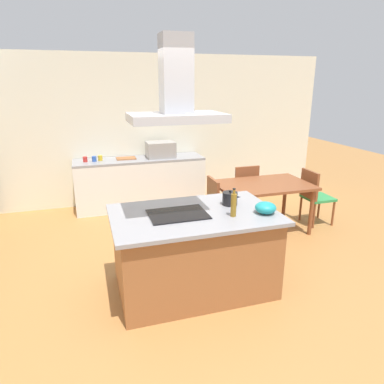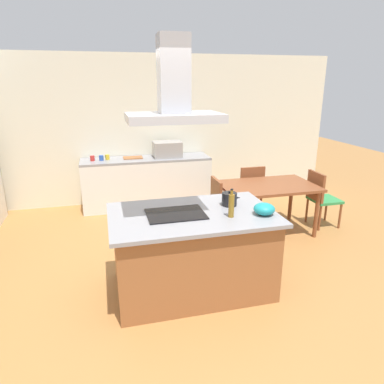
{
  "view_description": "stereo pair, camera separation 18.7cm",
  "coord_description": "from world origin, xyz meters",
  "px_view_note": "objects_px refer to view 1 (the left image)",
  "views": [
    {
      "loc": [
        -1.04,
        -3.27,
        2.22
      ],
      "look_at": [
        0.1,
        0.4,
        1.0
      ],
      "focal_mm": 32.71,
      "sensor_mm": 36.0,
      "label": 1
    },
    {
      "loc": [
        -0.85,
        -3.32,
        2.22
      ],
      "look_at": [
        0.1,
        0.4,
        1.0
      ],
      "focal_mm": 32.71,
      "sensor_mm": 36.0,
      "label": 2
    }
  ],
  "objects_px": {
    "tea_kettle": "(230,198)",
    "coffee_mug_red": "(85,159)",
    "range_hood": "(176,94)",
    "coffee_mug_blue": "(94,159)",
    "cooktop": "(178,214)",
    "cutting_board": "(126,158)",
    "chair_facing_back_wall": "(244,187)",
    "mixing_bowl": "(266,208)",
    "dining_table": "(263,189)",
    "chair_at_right_end": "(314,194)",
    "olive_oil_bottle": "(234,204)",
    "chair_at_left_end": "(206,205)",
    "countertop_microwave": "(161,150)",
    "coffee_mug_yellow": "(100,158)"
  },
  "relations": [
    {
      "from": "olive_oil_bottle",
      "to": "countertop_microwave",
      "type": "height_order",
      "value": "olive_oil_bottle"
    },
    {
      "from": "tea_kettle",
      "to": "chair_at_left_end",
      "type": "relative_size",
      "value": 0.25
    },
    {
      "from": "olive_oil_bottle",
      "to": "countertop_microwave",
      "type": "xyz_separation_m",
      "value": [
        -0.08,
        3.09,
        0.01
      ]
    },
    {
      "from": "coffee_mug_red",
      "to": "dining_table",
      "type": "relative_size",
      "value": 0.06
    },
    {
      "from": "chair_at_left_end",
      "to": "coffee_mug_red",
      "type": "bearing_deg",
      "value": 134.43
    },
    {
      "from": "chair_facing_back_wall",
      "to": "coffee_mug_yellow",
      "type": "bearing_deg",
      "value": 155.96
    },
    {
      "from": "tea_kettle",
      "to": "coffee_mug_red",
      "type": "relative_size",
      "value": 2.44
    },
    {
      "from": "countertop_microwave",
      "to": "cooktop",
      "type": "bearing_deg",
      "value": -98.84
    },
    {
      "from": "tea_kettle",
      "to": "coffee_mug_blue",
      "type": "height_order",
      "value": "tea_kettle"
    },
    {
      "from": "mixing_bowl",
      "to": "dining_table",
      "type": "relative_size",
      "value": 0.16
    },
    {
      "from": "countertop_microwave",
      "to": "coffee_mug_yellow",
      "type": "height_order",
      "value": "countertop_microwave"
    },
    {
      "from": "mixing_bowl",
      "to": "chair_at_left_end",
      "type": "height_order",
      "value": "mixing_bowl"
    },
    {
      "from": "chair_facing_back_wall",
      "to": "chair_at_left_end",
      "type": "xyz_separation_m",
      "value": [
        -0.92,
        -0.67,
        0.0
      ]
    },
    {
      "from": "coffee_mug_blue",
      "to": "range_hood",
      "type": "height_order",
      "value": "range_hood"
    },
    {
      "from": "coffee_mug_red",
      "to": "dining_table",
      "type": "xyz_separation_m",
      "value": [
        2.53,
        -1.65,
        -0.28
      ]
    },
    {
      "from": "chair_facing_back_wall",
      "to": "range_hood",
      "type": "xyz_separation_m",
      "value": [
        -1.66,
        -1.89,
        1.59
      ]
    },
    {
      "from": "mixing_bowl",
      "to": "olive_oil_bottle",
      "type": "bearing_deg",
      "value": 176.63
    },
    {
      "from": "coffee_mug_blue",
      "to": "chair_facing_back_wall",
      "type": "bearing_deg",
      "value": -22.31
    },
    {
      "from": "coffee_mug_blue",
      "to": "coffee_mug_red",
      "type": "bearing_deg",
      "value": 177.33
    },
    {
      "from": "olive_oil_bottle",
      "to": "chair_facing_back_wall",
      "type": "xyz_separation_m",
      "value": [
        1.13,
        2.1,
        -0.52
      ]
    },
    {
      "from": "cooktop",
      "to": "coffee_mug_blue",
      "type": "xyz_separation_m",
      "value": [
        -0.72,
        2.87,
        0.04
      ]
    },
    {
      "from": "tea_kettle",
      "to": "olive_oil_bottle",
      "type": "distance_m",
      "value": 0.35
    },
    {
      "from": "chair_at_right_end",
      "to": "olive_oil_bottle",
      "type": "bearing_deg",
      "value": -144.97
    },
    {
      "from": "coffee_mug_red",
      "to": "mixing_bowl",
      "type": "bearing_deg",
      "value": -60.43
    },
    {
      "from": "coffee_mug_blue",
      "to": "chair_facing_back_wall",
      "type": "distance_m",
      "value": 2.61
    },
    {
      "from": "countertop_microwave",
      "to": "chair_at_left_end",
      "type": "relative_size",
      "value": 0.56
    },
    {
      "from": "chair_facing_back_wall",
      "to": "chair_at_right_end",
      "type": "xyz_separation_m",
      "value": [
        0.92,
        -0.67,
        0.0
      ]
    },
    {
      "from": "dining_table",
      "to": "chair_at_right_end",
      "type": "bearing_deg",
      "value": 0.0
    },
    {
      "from": "cutting_board",
      "to": "chair_facing_back_wall",
      "type": "relative_size",
      "value": 0.38
    },
    {
      "from": "countertop_microwave",
      "to": "dining_table",
      "type": "distance_m",
      "value": 2.08
    },
    {
      "from": "coffee_mug_blue",
      "to": "chair_at_right_end",
      "type": "bearing_deg",
      "value": -26.48
    },
    {
      "from": "cooktop",
      "to": "chair_facing_back_wall",
      "type": "bearing_deg",
      "value": 48.72
    },
    {
      "from": "cooktop",
      "to": "tea_kettle",
      "type": "relative_size",
      "value": 2.74
    },
    {
      "from": "coffee_mug_blue",
      "to": "mixing_bowl",
      "type": "bearing_deg",
      "value": -62.5
    },
    {
      "from": "coffee_mug_yellow",
      "to": "chair_at_right_end",
      "type": "height_order",
      "value": "coffee_mug_yellow"
    },
    {
      "from": "cooktop",
      "to": "coffee_mug_blue",
      "type": "bearing_deg",
      "value": 104.16
    },
    {
      "from": "coffee_mug_yellow",
      "to": "chair_at_right_end",
      "type": "distance_m",
      "value": 3.64
    },
    {
      "from": "chair_facing_back_wall",
      "to": "chair_at_left_end",
      "type": "relative_size",
      "value": 1.0
    },
    {
      "from": "chair_facing_back_wall",
      "to": "tea_kettle",
      "type": "bearing_deg",
      "value": -120.11
    },
    {
      "from": "olive_oil_bottle",
      "to": "chair_at_left_end",
      "type": "xyz_separation_m",
      "value": [
        0.21,
        1.43,
        -0.52
      ]
    },
    {
      "from": "countertop_microwave",
      "to": "chair_facing_back_wall",
      "type": "xyz_separation_m",
      "value": [
        1.21,
        -0.99,
        -0.53
      ]
    },
    {
      "from": "mixing_bowl",
      "to": "dining_table",
      "type": "height_order",
      "value": "mixing_bowl"
    },
    {
      "from": "tea_kettle",
      "to": "range_hood",
      "type": "height_order",
      "value": "range_hood"
    },
    {
      "from": "cooktop",
      "to": "chair_at_right_end",
      "type": "xyz_separation_m",
      "value": [
        2.58,
        1.23,
        -0.4
      ]
    },
    {
      "from": "dining_table",
      "to": "chair_at_left_end",
      "type": "distance_m",
      "value": 0.93
    },
    {
      "from": "countertop_microwave",
      "to": "coffee_mug_blue",
      "type": "distance_m",
      "value": 1.18
    },
    {
      "from": "coffee_mug_blue",
      "to": "dining_table",
      "type": "bearing_deg",
      "value": -34.58
    },
    {
      "from": "dining_table",
      "to": "coffee_mug_red",
      "type": "bearing_deg",
      "value": 146.91
    },
    {
      "from": "coffee_mug_blue",
      "to": "cutting_board",
      "type": "bearing_deg",
      "value": 6.33
    },
    {
      "from": "coffee_mug_blue",
      "to": "range_hood",
      "type": "xyz_separation_m",
      "value": [
        0.72,
        -2.87,
        1.16
      ]
    }
  ]
}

